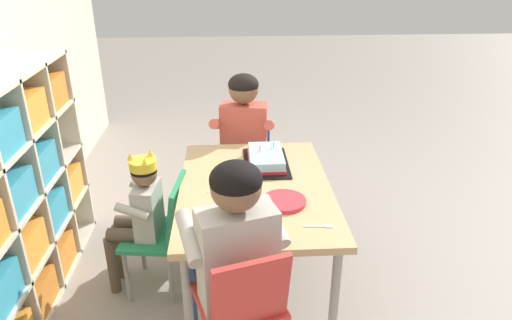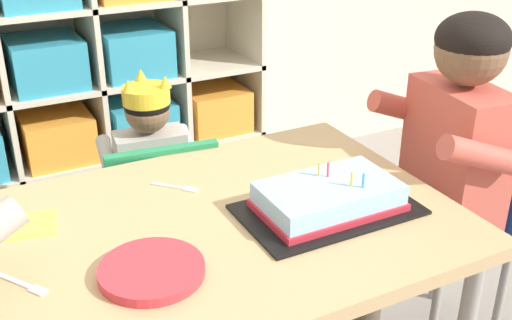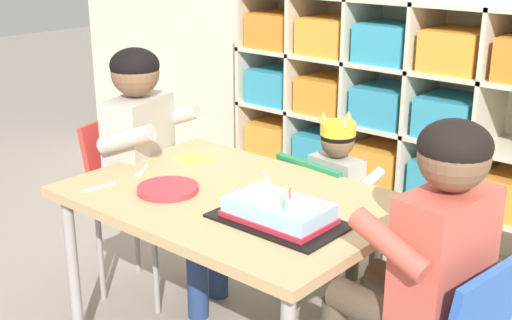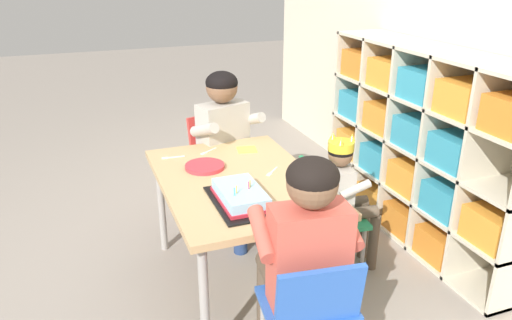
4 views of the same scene
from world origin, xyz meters
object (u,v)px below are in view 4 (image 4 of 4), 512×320
at_px(adult_helper_seated, 229,138).
at_px(fork_near_cake_tray, 272,172).
at_px(classroom_chair_blue, 325,210).
at_px(birthday_cake_on_tray, 241,196).
at_px(classroom_chair_guest_side, 311,309).
at_px(fork_scattered_mid_table, 208,151).
at_px(fork_near_child_seat, 172,157).
at_px(child_with_crown, 345,188).
at_px(classroom_chair_adult_side, 219,162).
at_px(paper_plate_stack, 205,166).
at_px(activity_table, 238,188).
at_px(guest_at_table_side, 304,246).

relative_size(adult_helper_seated, fork_near_cake_tray, 10.77).
relative_size(classroom_chair_blue, birthday_cake_on_tray, 1.61).
distance_m(classroom_chair_blue, classroom_chair_guest_side, 0.90).
height_order(classroom_chair_guest_side, fork_scattered_mid_table, classroom_chair_guest_side).
bearing_deg(adult_helper_seated, fork_scattered_mid_table, -157.96).
bearing_deg(fork_near_cake_tray, adult_helper_seated, 52.27).
relative_size(classroom_chair_blue, fork_near_child_seat, 5.13).
relative_size(child_with_crown, classroom_chair_adult_side, 1.08).
bearing_deg(classroom_chair_adult_side, classroom_chair_guest_side, -109.29).
bearing_deg(child_with_crown, classroom_chair_blue, 90.61).
xyz_separation_m(classroom_chair_blue, fork_near_cake_tray, (-0.05, -0.31, 0.26)).
relative_size(classroom_chair_blue, paper_plate_stack, 3.14).
xyz_separation_m(classroom_chair_guest_side, paper_plate_stack, (-0.98, -0.15, 0.23)).
xyz_separation_m(activity_table, guest_at_table_side, (0.70, 0.04, 0.05)).
distance_m(child_with_crown, fork_near_child_seat, 0.98).
xyz_separation_m(child_with_crown, fork_near_child_seat, (-0.44, -0.87, 0.14)).
bearing_deg(paper_plate_stack, guest_at_table_side, 10.54).
height_order(classroom_chair_guest_side, birthday_cake_on_tray, birthday_cake_on_tray).
height_order(classroom_chair_blue, fork_scattered_mid_table, classroom_chair_blue).
bearing_deg(activity_table, classroom_chair_blue, 85.56).
height_order(classroom_chair_blue, paper_plate_stack, paper_plate_stack).
distance_m(guest_at_table_side, birthday_cake_on_tray, 0.45).
bearing_deg(fork_scattered_mid_table, fork_near_cake_tray, -93.63).
distance_m(classroom_chair_adult_side, fork_near_cake_tray, 0.69).
bearing_deg(classroom_chair_blue, classroom_chair_guest_side, 155.13).
xyz_separation_m(birthday_cake_on_tray, fork_near_child_seat, (-0.65, -0.18, -0.03)).
relative_size(child_with_crown, guest_at_table_side, 0.79).
relative_size(guest_at_table_side, fork_near_child_seat, 8.02).
bearing_deg(activity_table, classroom_chair_guest_side, 1.64).
relative_size(adult_helper_seated, birthday_cake_on_tray, 2.60).
bearing_deg(adult_helper_seated, birthday_cake_on_tray, -120.61).
bearing_deg(birthday_cake_on_tray, guest_at_table_side, 14.64).
xyz_separation_m(activity_table, classroom_chair_adult_side, (-0.66, 0.09, -0.12)).
bearing_deg(child_with_crown, paper_plate_stack, 79.14).
distance_m(classroom_chair_blue, guest_at_table_side, 0.84).
height_order(classroom_chair_blue, guest_at_table_side, guest_at_table_side).
bearing_deg(activity_table, adult_helper_seated, 167.29).
bearing_deg(birthday_cake_on_tray, classroom_chair_adult_side, 169.86).
distance_m(adult_helper_seated, birthday_cake_on_tray, 0.83).
bearing_deg(birthday_cake_on_tray, child_with_crown, 107.25).
xyz_separation_m(child_with_crown, classroom_chair_guest_side, (0.75, -0.58, -0.09)).
height_order(activity_table, birthday_cake_on_tray, birthday_cake_on_tray).
relative_size(activity_table, child_with_crown, 1.36).
xyz_separation_m(child_with_crown, adult_helper_seated, (-0.60, -0.48, 0.15)).
height_order(child_with_crown, paper_plate_stack, child_with_crown).
xyz_separation_m(classroom_chair_blue, adult_helper_seated, (-0.58, -0.37, 0.28)).
bearing_deg(fork_near_cake_tray, activity_table, 137.48).
distance_m(classroom_chair_guest_side, birthday_cake_on_tray, 0.60).
bearing_deg(fork_near_cake_tray, paper_plate_stack, 106.34).
relative_size(classroom_chair_adult_side, fork_near_cake_tray, 7.67).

